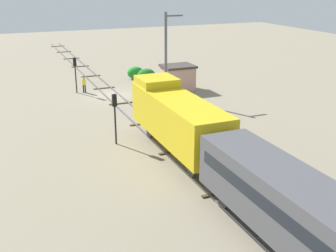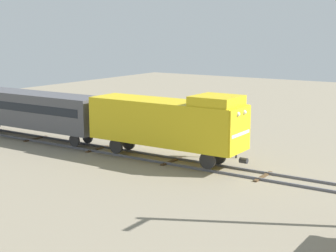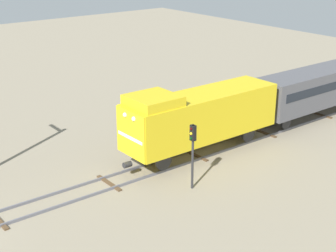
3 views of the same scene
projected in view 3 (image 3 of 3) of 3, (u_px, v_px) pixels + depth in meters
locomotive at (199, 115)px, 33.03m from camera, size 2.90×11.60×4.60m
passenger_car_leading at (325, 84)px, 40.83m from camera, size 2.84×14.00×3.66m
traffic_signal_mid at (193, 145)px, 28.54m from camera, size 0.32×0.34×3.85m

